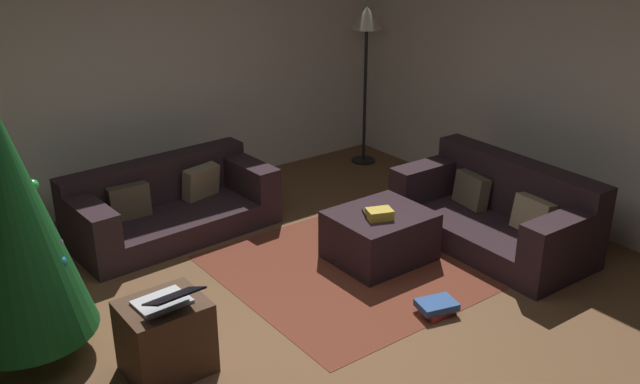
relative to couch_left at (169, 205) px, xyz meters
name	(u,v)px	position (x,y,z in m)	size (l,w,h in m)	color
ground_plane	(311,344)	(-0.03, -2.23, -0.26)	(6.40, 6.40, 0.00)	brown
rear_partition	(115,75)	(-0.03, 0.91, 1.04)	(6.40, 0.12, 2.60)	silver
corner_partition	(601,91)	(3.11, -2.23, 1.04)	(0.12, 6.40, 2.60)	silver
couch_left	(169,205)	(0.00, 0.00, 0.00)	(1.86, 0.95, 0.64)	#2D1E23
couch_right	(498,213)	(2.22, -1.97, 0.03)	(0.91, 1.75, 0.73)	#2D1E23
ottoman	(380,236)	(1.18, -1.57, -0.04)	(0.79, 0.68, 0.42)	#2D1E23
gift_box	(380,214)	(1.10, -1.65, 0.21)	(0.20, 0.15, 0.08)	gold
tv_remote	(367,213)	(1.07, -1.52, 0.18)	(0.05, 0.16, 0.02)	black
christmas_tree	(8,217)	(-1.59, -1.25, 0.78)	(0.89, 0.89, 1.94)	brown
side_table	(166,337)	(-0.93, -1.91, -0.01)	(0.52, 0.44, 0.50)	#4C3323
laptop	(166,300)	(-0.93, -1.97, 0.30)	(0.35, 0.43, 0.19)	silver
book_stack	(437,307)	(0.94, -2.49, -0.20)	(0.32, 0.27, 0.10)	#B7332D
corner_lamp	(367,31)	(2.65, 0.37, 1.27)	(0.36, 0.36, 1.78)	black
area_rug	(379,258)	(1.18, -1.57, -0.25)	(2.60, 2.00, 0.01)	brown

